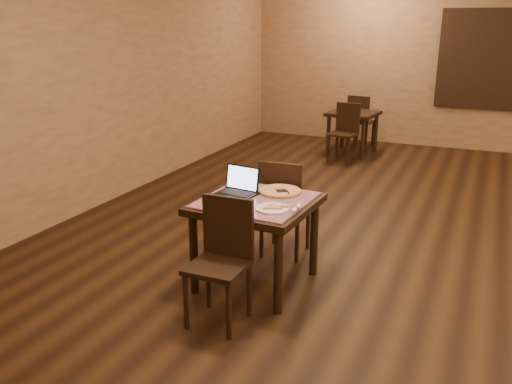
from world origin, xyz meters
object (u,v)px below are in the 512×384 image
at_px(chair_main_near, 222,253).
at_px(other_table_b_chair_far, 360,118).
at_px(laptop, 239,186).
at_px(chair_main_far, 283,203).
at_px(tiled_table, 256,211).
at_px(other_table_b, 353,119).
at_px(pizza_pan, 280,193).
at_px(other_table_b_chair_near, 345,129).

height_order(chair_main_near, other_table_b_chair_far, chair_main_near).
relative_size(chair_main_near, laptop, 2.66).
height_order(chair_main_far, laptop, laptop).
bearing_deg(tiled_table, other_table_b, 97.99).
height_order(tiled_table, other_table_b, tiled_table).
bearing_deg(laptop, chair_main_far, 76.48).
xyz_separation_m(chair_main_near, pizza_pan, (0.12, 0.86, 0.24)).
bearing_deg(pizza_pan, other_table_b, 96.63).
relative_size(tiled_table, pizza_pan, 2.75).
xyz_separation_m(tiled_table, chair_main_near, (-0.00, -0.62, -0.13)).
xyz_separation_m(chair_main_far, pizza_pan, (0.12, -0.38, 0.23)).
relative_size(laptop, other_table_b_chair_near, 0.38).
height_order(tiled_table, chair_main_far, chair_main_far).
distance_m(tiled_table, chair_main_far, 0.63).
distance_m(laptop, other_table_b, 4.95).
distance_m(chair_main_near, other_table_b_chair_far, 6.21).
relative_size(tiled_table, chair_main_far, 1.01).
bearing_deg(other_table_b_chair_near, pizza_pan, -75.22).
bearing_deg(other_table_b_chair_far, other_table_b_chair_near, 98.59).
height_order(tiled_table, other_table_b_chair_far, other_table_b_chair_far).
xyz_separation_m(laptop, other_table_b_chair_near, (-0.23, 4.40, -0.30)).
bearing_deg(other_table_b, chair_main_far, -76.85).
bearing_deg(other_table_b_chair_near, chair_main_near, -77.77).
relative_size(chair_main_far, pizza_pan, 2.72).
distance_m(chair_main_near, other_table_b, 5.67).
relative_size(chair_main_far, laptop, 2.69).
height_order(other_table_b, other_table_b_chair_far, other_table_b_chair_far).
bearing_deg(pizza_pan, tiled_table, -116.57).
height_order(pizza_pan, other_table_b_chair_far, other_table_b_chair_far).
xyz_separation_m(chair_main_near, laptop, (-0.20, 0.72, 0.29)).
bearing_deg(pizza_pan, other_table_b_chair_near, 97.31).
height_order(pizza_pan, other_table_b, pizza_pan).
xyz_separation_m(chair_main_near, other_table_b_chair_far, (-0.45, 6.19, -0.01)).
bearing_deg(laptop, chair_main_near, -66.51).
bearing_deg(other_table_b, laptop, -79.78).
bearing_deg(pizza_pan, chair_main_far, 107.32).
bearing_deg(chair_main_far, laptop, 66.68).
distance_m(laptop, other_table_b_chair_near, 4.42).
distance_m(tiled_table, chair_main_near, 0.63).
bearing_deg(chair_main_near, tiled_table, 89.70).
bearing_deg(other_table_b_chair_near, laptop, -79.58).
relative_size(tiled_table, other_table_b, 1.14).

